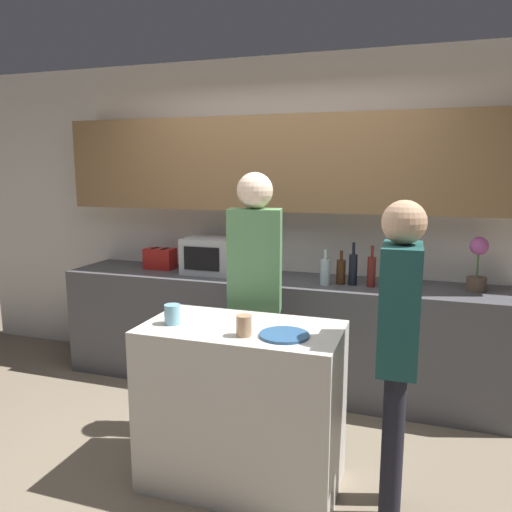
{
  "coord_description": "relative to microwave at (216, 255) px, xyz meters",
  "views": [
    {
      "loc": [
        1.09,
        -2.4,
        1.79
      ],
      "look_at": [
        0.19,
        0.31,
        1.29
      ],
      "focal_mm": 35.0,
      "sensor_mm": 36.0,
      "label": 1
    }
  ],
  "objects": [
    {
      "name": "bottle_5",
      "position": [
        1.51,
        0.01,
        -0.05
      ],
      "size": [
        0.06,
        0.06,
        0.27
      ],
      "color": "maroon",
      "rests_on": "back_counter"
    },
    {
      "name": "bottle_3",
      "position": [
        1.3,
        -0.11,
        -0.03
      ],
      "size": [
        0.06,
        0.06,
        0.31
      ],
      "color": "maroon",
      "rests_on": "back_counter"
    },
    {
      "name": "microwave",
      "position": [
        0.0,
        0.0,
        0.0
      ],
      "size": [
        0.52,
        0.39,
        0.3
      ],
      "color": "#B7BABC",
      "rests_on": "back_counter"
    },
    {
      "name": "bottle_0",
      "position": [
        0.96,
        -0.15,
        -0.05
      ],
      "size": [
        0.08,
        0.08,
        0.27
      ],
      "color": "silver",
      "rests_on": "back_counter"
    },
    {
      "name": "person_left",
      "position": [
        0.62,
        -0.83,
        0.0
      ],
      "size": [
        0.37,
        0.25,
        1.77
      ],
      "rotation": [
        0.0,
        0.0,
        -2.95
      ],
      "color": "black",
      "rests_on": "ground_plane"
    },
    {
      "name": "potted_plant",
      "position": [
        2.04,
        0.0,
        0.05
      ],
      "size": [
        0.14,
        0.14,
        0.39
      ],
      "color": "brown",
      "rests_on": "back_counter"
    },
    {
      "name": "ground_plane",
      "position": [
        0.54,
        -1.45,
        -1.06
      ],
      "size": [
        14.0,
        14.0,
        0.0
      ],
      "primitive_type": "plane",
      "color": "#7F705B"
    },
    {
      "name": "back_wall",
      "position": [
        0.54,
        0.21,
        0.48
      ],
      "size": [
        6.4,
        0.4,
        2.7
      ],
      "color": "silver",
      "rests_on": "ground_plane"
    },
    {
      "name": "plate_on_island",
      "position": [
        1.0,
        -1.47,
        -0.12
      ],
      "size": [
        0.26,
        0.26,
        0.01
      ],
      "color": "#2D5684",
      "rests_on": "kitchen_island"
    },
    {
      "name": "person_center",
      "position": [
        1.56,
        -1.37,
        -0.09
      ],
      "size": [
        0.22,
        0.34,
        1.64
      ],
      "rotation": [
        0.0,
        0.0,
        -4.69
      ],
      "color": "black",
      "rests_on": "ground_plane"
    },
    {
      "name": "kitchen_island",
      "position": [
        0.73,
        -1.39,
        -0.59
      ],
      "size": [
        1.09,
        0.59,
        0.94
      ],
      "color": "beige",
      "rests_on": "ground_plane"
    },
    {
      "name": "cup_0",
      "position": [
        0.35,
        -1.47,
        -0.07
      ],
      "size": [
        0.09,
        0.09,
        0.11
      ],
      "color": "#76B0C4",
      "rests_on": "kitchen_island"
    },
    {
      "name": "cup_1",
      "position": [
        0.8,
        -1.53,
        -0.07
      ],
      "size": [
        0.08,
        0.08,
        0.11
      ],
      "color": "tan",
      "rests_on": "kitchen_island"
    },
    {
      "name": "bottle_4",
      "position": [
        1.4,
        -0.07,
        -0.04
      ],
      "size": [
        0.06,
        0.06,
        0.29
      ],
      "color": "silver",
      "rests_on": "back_counter"
    },
    {
      "name": "bottle_2",
      "position": [
        1.17,
        -0.09,
        -0.02
      ],
      "size": [
        0.06,
        0.06,
        0.33
      ],
      "color": "black",
      "rests_on": "back_counter"
    },
    {
      "name": "toaster",
      "position": [
        -0.54,
        0.0,
        -0.06
      ],
      "size": [
        0.26,
        0.16,
        0.18
      ],
      "color": "#B21E19",
      "rests_on": "back_counter"
    },
    {
      "name": "bottle_1",
      "position": [
        1.07,
        -0.09,
        -0.05
      ],
      "size": [
        0.07,
        0.07,
        0.26
      ],
      "color": "#472814",
      "rests_on": "back_counter"
    },
    {
      "name": "back_counter",
      "position": [
        0.54,
        -0.06,
        -0.61
      ],
      "size": [
        3.6,
        0.62,
        0.91
      ],
      "color": "#4C4C51",
      "rests_on": "ground_plane"
    }
  ]
}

